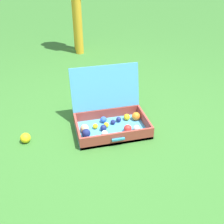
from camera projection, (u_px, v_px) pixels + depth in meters
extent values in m
plane|color=#336B28|center=(109.00, 136.00, 2.36)|extent=(16.00, 16.00, 0.00)
cube|color=#4799C6|center=(112.00, 130.00, 2.42)|extent=(0.64, 0.41, 0.03)
cube|color=#9E3D33|center=(78.00, 131.00, 2.33)|extent=(0.02, 0.41, 0.12)
cube|color=#9E3D33|center=(145.00, 121.00, 2.46)|extent=(0.02, 0.41, 0.12)
cube|color=#9E3D33|center=(118.00, 139.00, 2.23)|extent=(0.60, 0.02, 0.12)
cube|color=#9E3D33|center=(107.00, 114.00, 2.56)|extent=(0.60, 0.02, 0.12)
cube|color=#4799C6|center=(105.00, 87.00, 2.47)|extent=(0.64, 0.12, 0.40)
cube|color=teal|center=(118.00, 139.00, 2.21)|extent=(0.11, 0.02, 0.02)
sphere|color=red|center=(128.00, 129.00, 2.35)|extent=(0.07, 0.07, 0.07)
sphere|color=white|center=(137.00, 128.00, 2.37)|extent=(0.06, 0.06, 0.06)
sphere|color=white|center=(105.00, 133.00, 2.31)|extent=(0.06, 0.06, 0.06)
sphere|color=yellow|center=(127.00, 117.00, 2.52)|extent=(0.06, 0.06, 0.06)
sphere|color=navy|center=(113.00, 122.00, 2.46)|extent=(0.05, 0.05, 0.05)
sphere|color=navy|center=(119.00, 119.00, 2.50)|extent=(0.05, 0.05, 0.05)
sphere|color=yellow|center=(95.00, 126.00, 2.40)|extent=(0.05, 0.05, 0.05)
sphere|color=orange|center=(136.00, 116.00, 2.52)|extent=(0.08, 0.08, 0.08)
sphere|color=yellow|center=(106.00, 125.00, 2.42)|extent=(0.05, 0.05, 0.05)
sphere|color=navy|center=(86.00, 133.00, 2.29)|extent=(0.07, 0.07, 0.07)
sphere|color=#D1B784|center=(85.00, 128.00, 2.35)|extent=(0.08, 0.08, 0.08)
sphere|color=blue|center=(103.00, 120.00, 2.49)|extent=(0.06, 0.06, 0.06)
sphere|color=navy|center=(103.00, 128.00, 2.38)|extent=(0.06, 0.06, 0.06)
sphere|color=yellow|center=(25.00, 138.00, 2.27)|extent=(0.09, 0.09, 0.09)
cylinder|color=gold|center=(77.00, 22.00, 4.10)|extent=(0.12, 0.12, 0.86)
cylinder|color=gold|center=(78.00, 25.00, 3.96)|extent=(0.12, 0.12, 0.86)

